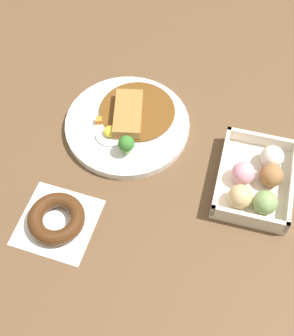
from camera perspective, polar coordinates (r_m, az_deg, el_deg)
ground_plane at (r=0.97m, az=6.02°, el=2.56°), size 1.60×1.60×0.00m
curry_plate at (r=0.98m, az=-2.39°, el=5.61°), size 0.27×0.27×0.06m
donut_box at (r=0.92m, az=13.51°, el=-1.53°), size 0.19×0.15×0.06m
chocolate_ring_donut at (r=0.88m, az=-11.25°, el=-6.26°), size 0.15×0.15×0.03m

